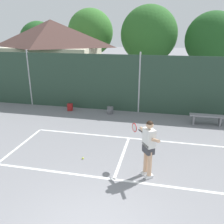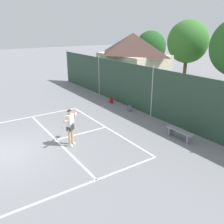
% 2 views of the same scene
% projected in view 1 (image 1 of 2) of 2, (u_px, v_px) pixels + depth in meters
% --- Properties ---
extents(court_markings, '(8.30, 11.10, 0.01)m').
position_uv_depth(court_markings, '(98.00, 224.00, 5.65)').
color(court_markings, white).
rests_on(court_markings, ground).
extents(chainlink_fence, '(26.09, 0.09, 3.26)m').
position_uv_depth(chainlink_fence, '(139.00, 84.00, 12.85)').
color(chainlink_fence, '#284233').
rests_on(chainlink_fence, ground).
extents(clubhouse_building, '(6.71, 4.40, 5.01)m').
position_uv_depth(clubhouse_building, '(53.00, 55.00, 17.32)').
color(clubhouse_building, beige).
rests_on(clubhouse_building, ground).
extents(treeline_backdrop, '(27.29, 4.53, 6.44)m').
position_uv_depth(treeline_backdrop, '(159.00, 37.00, 21.27)').
color(treeline_backdrop, brown).
rests_on(treeline_backdrop, ground).
extents(tennis_player, '(0.95, 1.15, 1.85)m').
position_uv_depth(tennis_player, '(148.00, 144.00, 7.17)').
color(tennis_player, silver).
rests_on(tennis_player, ground).
extents(tennis_ball, '(0.07, 0.07, 0.07)m').
position_uv_depth(tennis_ball, '(83.00, 158.00, 8.48)').
color(tennis_ball, '#CCE033').
rests_on(tennis_ball, ground).
extents(backpack_red, '(0.30, 0.26, 0.46)m').
position_uv_depth(backpack_red, '(70.00, 107.00, 13.51)').
color(backpack_red, maroon).
rests_on(backpack_red, ground).
extents(backpack_grey, '(0.33, 0.31, 0.46)m').
position_uv_depth(backpack_grey, '(110.00, 110.00, 13.01)').
color(backpack_grey, slate).
rests_on(backpack_grey, ground).
extents(courtside_bench, '(1.60, 0.36, 0.48)m').
position_uv_depth(courtside_bench, '(207.00, 117.00, 11.48)').
color(courtside_bench, gray).
rests_on(courtside_bench, ground).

